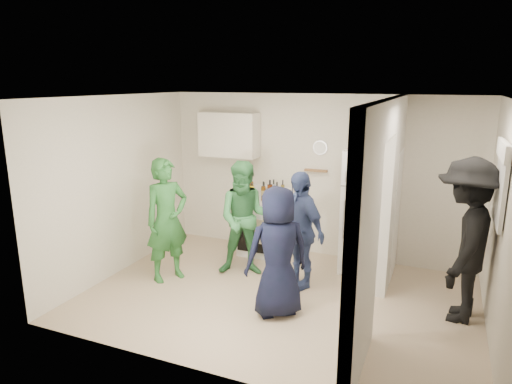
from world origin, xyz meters
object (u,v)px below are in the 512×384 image
(yellow_cup_stack_top, at_px, (391,142))
(person_green_left, at_px, (167,220))
(blue_bowl, at_px, (368,134))
(person_nook, at_px, (465,241))
(person_navy, at_px, (278,252))
(wicker_basket, at_px, (368,143))
(person_green_center, at_px, (246,219))
(stove, at_px, (264,227))
(fridge, at_px, (370,211))
(person_denim, at_px, (299,230))

(yellow_cup_stack_top, xyz_separation_m, person_green_left, (-2.72, -1.27, -1.05))
(blue_bowl, height_order, person_nook, blue_bowl)
(person_navy, bearing_deg, blue_bowl, -149.98)
(wicker_basket, bearing_deg, blue_bowl, 0.00)
(person_green_center, distance_m, person_nook, 2.79)
(stove, height_order, person_green_left, person_green_left)
(fridge, relative_size, person_nook, 0.94)
(wicker_basket, xyz_separation_m, person_green_center, (-1.48, -0.85, -1.03))
(fridge, relative_size, person_green_left, 1.04)
(wicker_basket, height_order, person_green_left, wicker_basket)
(stove, relative_size, wicker_basket, 2.51)
(fridge, bearing_deg, person_green_left, -151.27)
(stove, distance_m, person_navy, 1.98)
(blue_bowl, height_order, person_navy, blue_bowl)
(wicker_basket, relative_size, yellow_cup_stack_top, 1.40)
(stove, bearing_deg, person_green_left, -121.69)
(fridge, relative_size, wicker_basket, 5.06)
(person_denim, bearing_deg, person_navy, -54.77)
(blue_bowl, xyz_separation_m, yellow_cup_stack_top, (0.32, -0.15, -0.08))
(yellow_cup_stack_top, height_order, person_navy, yellow_cup_stack_top)
(person_green_left, bearing_deg, person_nook, -54.71)
(yellow_cup_stack_top, distance_m, person_green_left, 3.18)
(stove, xyz_separation_m, person_green_center, (0.05, -0.83, 0.37))
(person_green_left, bearing_deg, blue_bowl, -29.94)
(person_green_left, bearing_deg, yellow_cup_stack_top, -35.53)
(blue_bowl, height_order, person_green_center, blue_bowl)
(stove, height_order, fridge, fridge)
(stove, relative_size, person_green_center, 0.54)
(stove, xyz_separation_m, blue_bowl, (1.53, 0.02, 1.54))
(fridge, distance_m, wicker_basket, 0.97)
(fridge, relative_size, person_denim, 1.13)
(person_denim, bearing_deg, wicker_basket, 88.98)
(person_navy, bearing_deg, wicker_basket, -149.98)
(fridge, distance_m, yellow_cup_stack_top, 1.04)
(stove, relative_size, person_navy, 0.57)
(stove, xyz_separation_m, fridge, (1.63, -0.03, 0.45))
(person_green_left, bearing_deg, fridge, -31.83)
(wicker_basket, height_order, person_green_center, wicker_basket)
(blue_bowl, bearing_deg, stove, -179.25)
(wicker_basket, bearing_deg, fridge, -26.57)
(wicker_basket, distance_m, person_denim, 1.56)
(fridge, relative_size, yellow_cup_stack_top, 7.09)
(yellow_cup_stack_top, bearing_deg, fridge, 155.56)
(person_denim, xyz_separation_m, person_navy, (0.00, -0.84, -0.01))
(yellow_cup_stack_top, bearing_deg, wicker_basket, 154.89)
(blue_bowl, height_order, person_green_left, blue_bowl)
(person_green_center, height_order, person_navy, person_green_center)
(person_nook, bearing_deg, person_denim, -84.27)
(stove, height_order, person_nook, person_nook)
(person_denim, bearing_deg, person_green_left, -129.15)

